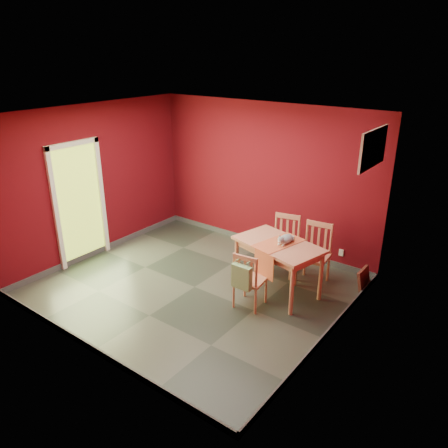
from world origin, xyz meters
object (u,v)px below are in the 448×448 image
Objects in this scene: dining_table at (278,249)px; chair_near at (249,279)px; tote_bag at (242,277)px; chair_far_left at (284,244)px; chair_far_right at (314,253)px; cat at (286,237)px; picture_frame at (364,280)px.

chair_near is (-0.11, -0.63, -0.27)m from dining_table.
chair_far_left is at bearing 95.99° from tote_bag.
cat is (-0.25, -0.52, 0.40)m from chair_far_right.
chair_near reaches higher than picture_frame.
tote_bag is 1.13× the size of picture_frame.
dining_table is at bearing -135.38° from cat.
picture_frame is (1.01, 0.74, -0.72)m from cat.
chair_far_left is at bearing -172.26° from picture_frame.
chair_far_right is 0.86m from picture_frame.
chair_far_left reaches higher than picture_frame.
picture_frame is at bearing 7.74° from chair_far_left.
cat is (0.33, -0.56, 0.40)m from chair_far_left.
dining_table is at bearing -143.22° from picture_frame.
chair_far_left is 0.57m from chair_far_right.
picture_frame is (1.33, 0.18, -0.32)m from chair_far_left.
chair_near is at bearing -102.84° from cat.
picture_frame is at bearing 50.38° from chair_near.
dining_table is at bearing -118.63° from chair_far_right.
chair_far_right and cat have the same top height.
chair_far_right is (0.57, -0.03, 0.00)m from chair_far_left.
dining_table is 4.08× the size of cat.
dining_table is 1.65× the size of chair_near.
chair_near is 1.89m from picture_frame.
chair_near is at bearing -109.41° from chair_far_right.
chair_far_left is at bearing 122.28° from cat.
chair_near reaches higher than dining_table.
cat is at bearing 75.12° from chair_near.
cat is at bearing -59.76° from chair_far_left.
tote_bag reaches higher than picture_frame.
cat is at bearing 79.46° from tote_bag.
picture_frame is (1.09, 0.81, -0.53)m from dining_table.
cat reaches higher than chair_near.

